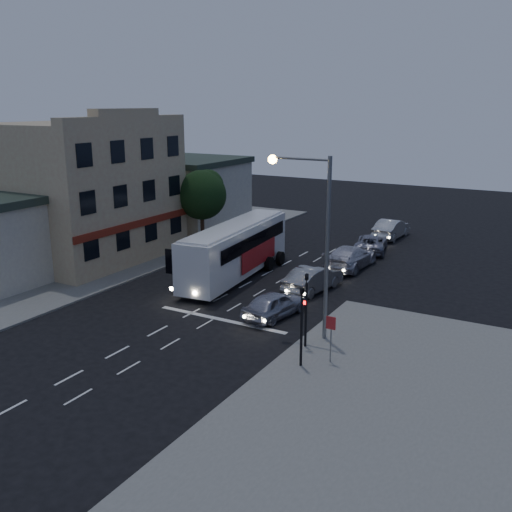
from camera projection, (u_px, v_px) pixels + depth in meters
The scene contains 17 objects.
ground at pixel (170, 325), 30.47m from camera, with size 120.00×120.00×0.00m, color black.
sidewalk_near at pixel (384, 424), 20.91m from camera, with size 12.00×24.00×0.12m, color slate.
sidewalk_far at pixel (98, 258), 43.36m from camera, with size 12.00×50.00×0.12m, color slate.
road_markings at pixel (223, 310), 32.64m from camera, with size 8.00×30.55×0.01m.
tour_bus at pixel (236, 249), 38.32m from camera, with size 3.64×12.17×3.68m.
car_suv at pixel (274, 304), 31.41m from camera, with size 1.75×4.34×1.48m, color #9D9FAF.
car_sedan_a at pixel (313, 279), 35.75m from camera, with size 1.68×4.82×1.59m, color gray.
car_sedan_b at pixel (350, 257), 40.72m from camera, with size 2.30×5.66×1.64m, color silver.
car_sedan_c at pixel (371, 243), 45.31m from camera, with size 2.29×4.97×1.38m, color gray.
car_extra at pixel (391, 229), 49.83m from camera, with size 1.77×5.09×1.68m, color silver.
traffic_signal_main at pixel (306, 301), 26.88m from camera, with size 0.25×0.35×4.10m.
traffic_signal_side at pixel (302, 317), 24.89m from camera, with size 0.18×0.15×4.10m.
regulatory_sign at pixel (331, 332), 25.43m from camera, with size 0.45×0.12×2.20m.
streetlight at pixel (315, 227), 27.34m from camera, with size 3.32×0.44×9.00m.
main_building at pixel (84, 190), 42.49m from camera, with size 10.12×12.00×11.00m.
low_building_north at pixel (186, 193), 52.82m from camera, with size 9.40×9.40×6.50m.
street_tree at pixel (202, 193), 45.83m from camera, with size 4.00×4.00×6.20m.
Camera 1 is at (18.05, -22.50, 11.46)m, focal length 40.00 mm.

